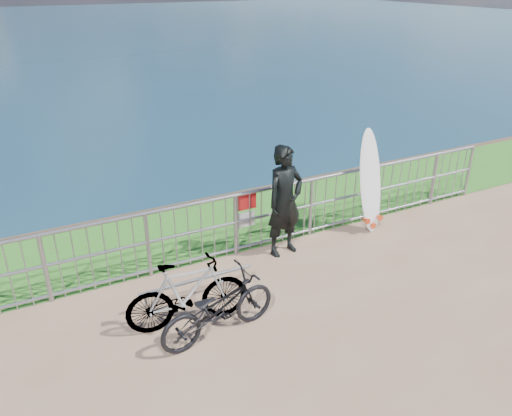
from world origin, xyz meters
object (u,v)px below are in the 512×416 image
surfer (285,201)px  bicycle_near (218,308)px  surfboard (370,185)px  bicycle_far (187,294)px

surfer → bicycle_near: bearing=-150.5°
surfboard → bicycle_far: surfboard is taller
surfer → bicycle_near: (-1.87, -1.52, -0.52)m
surfboard → bicycle_far: (-3.97, -1.16, -0.39)m
surfboard → bicycle_near: (-3.70, -1.56, -0.45)m
surfboard → bicycle_near: size_ratio=1.15×
surfer → bicycle_far: size_ratio=1.15×
bicycle_near → surfer: bearing=-59.1°
bicycle_near → bicycle_far: 0.49m
bicycle_near → bicycle_far: (-0.28, 0.40, 0.06)m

